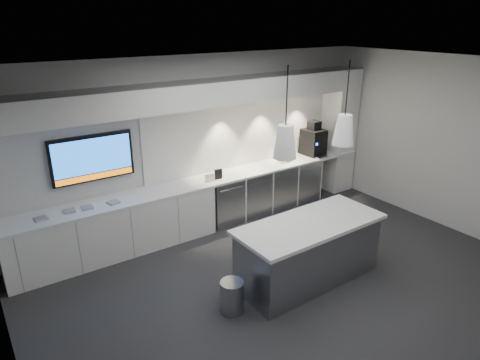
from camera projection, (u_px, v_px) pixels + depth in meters
floor at (289, 281)px, 6.17m from camera, size 7.00×7.00×0.00m
ceiling at (299, 68)px, 5.10m from camera, size 7.00×7.00×0.00m
wall_back at (200, 142)px, 7.56m from camera, size 7.00×0.00×7.00m
wall_right at (445, 143)px, 7.49m from camera, size 0.00×7.00×7.00m
back_counter at (210, 180)px, 7.53m from camera, size 6.80×0.65×0.04m
left_base_cabinets at (116, 229)px, 6.77m from camera, size 3.30×0.63×0.86m
fridge_unit_a at (223, 200)px, 7.83m from camera, size 0.60×0.61×0.85m
fridge_unit_b at (250, 193)px, 8.16m from camera, size 0.60×0.61×0.85m
fridge_unit_c at (276, 186)px, 8.49m from camera, size 0.60×0.61×0.85m
fridge_unit_d at (300, 179)px, 8.83m from camera, size 0.60×0.61×0.85m
backsplash at (255, 130)px, 8.16m from camera, size 4.60×0.03×1.30m
soffit at (207, 93)px, 7.01m from camera, size 6.90×0.60×0.40m
column at (338, 131)px, 9.09m from camera, size 0.55×0.55×2.60m
wall_tv at (92, 158)px, 6.50m from camera, size 1.25×0.07×0.72m
island at (308, 251)px, 6.06m from camera, size 2.17×0.95×0.91m
bin at (232, 296)px, 5.48m from camera, size 0.38×0.38×0.43m
coffee_machine at (313, 141)px, 8.76m from camera, size 0.40×0.57×0.70m
sign_black at (218, 174)px, 7.49m from camera, size 0.14×0.04×0.18m
sign_white at (210, 178)px, 7.37m from camera, size 0.18×0.04×0.14m
cup_cluster at (284, 159)px, 8.37m from camera, size 0.26×0.16×0.14m
tray_a at (41, 219)px, 6.01m from camera, size 0.18×0.18×0.02m
tray_b at (69, 211)px, 6.25m from camera, size 0.17×0.17×0.02m
tray_c at (87, 208)px, 6.36m from camera, size 0.17×0.17×0.02m
tray_d at (113, 202)px, 6.54m from camera, size 0.20×0.20×0.02m
pendant_left at (285, 142)px, 5.18m from camera, size 0.29×0.29×1.11m
pendant_right at (344, 130)px, 5.73m from camera, size 0.29×0.29×1.11m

